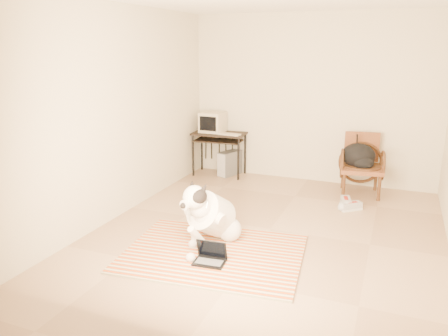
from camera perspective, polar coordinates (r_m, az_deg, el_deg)
The scene contains 15 objects.
floor at distance 5.46m, azimuth 6.10°, elevation -7.94°, with size 4.50×4.50×0.00m, color tan.
wall_back at distance 7.25m, azimuth 11.39°, elevation 8.77°, with size 4.50×4.50×0.00m, color beige.
wall_front at distance 3.02m, azimuth -5.04°, elevation -0.27°, with size 4.50×4.50×0.00m, color beige.
wall_left at distance 5.93m, azimuth -12.57°, elevation 7.24°, with size 4.50×4.50×0.00m, color beige.
rug at distance 4.82m, azimuth -1.40°, elevation -11.05°, with size 2.03×1.64×0.02m.
dog at distance 4.93m, azimuth -1.68°, elevation -6.33°, with size 0.58×1.14×0.82m.
laptop at distance 4.60m, azimuth -1.79°, elevation -11.51°, with size 0.34×0.26×0.23m.
computer_desk at distance 7.52m, azimuth -0.66°, elevation 3.83°, with size 0.92×0.55×0.75m.
crt_monitor at distance 7.55m, azimuth -1.51°, elevation 6.01°, with size 0.40×0.38×0.34m.
desk_keyboard at distance 7.31m, azimuth 0.69°, elevation 4.43°, with size 0.38×0.14×0.02m, color #BFB096.
pc_tower at distance 7.60m, azimuth 0.74°, elevation 0.63°, with size 0.33×0.49×0.42m.
rattan_chair at distance 6.90m, azimuth 17.51°, elevation 0.48°, with size 0.68×0.66×0.91m.
backpack at distance 6.80m, azimuth 17.24°, elevation 1.41°, with size 0.50×0.44×0.37m.
sneaker_left at distance 6.40m, azimuth 15.63°, elevation -4.37°, with size 0.20×0.35×0.11m.
sneaker_right at distance 6.27m, azimuth 16.21°, elevation -4.85°, with size 0.32×0.30×0.11m.
Camera 1 is at (1.33, -4.83, 2.17)m, focal length 35.00 mm.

